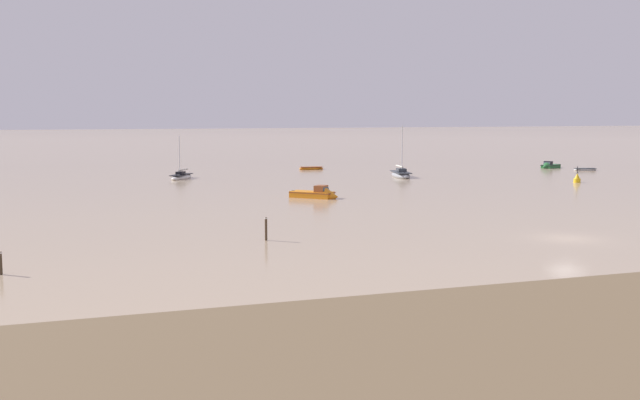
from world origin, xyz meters
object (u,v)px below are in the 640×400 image
mooring_post_near (1,264)px  mooring_post_right (266,229)px  sailboat_moored_1 (401,175)px  channel_buoy (577,179)px  sailboat_moored_0 (181,177)px  rowboat_moored_1 (311,168)px  motorboat_moored_4 (549,167)px  motorboat_moored_3 (319,195)px  rowboat_moored_0 (585,170)px

mooring_post_near → mooring_post_right: size_ratio=0.79×
sailboat_moored_1 → channel_buoy: size_ratio=3.36×
sailboat_moored_0 → sailboat_moored_1: sailboat_moored_1 is taller
rowboat_moored_1 → motorboat_moored_4: bearing=172.8°
sailboat_moored_0 → rowboat_moored_1: size_ratio=1.54×
sailboat_moored_1 → channel_buoy: sailboat_moored_1 is taller
motorboat_moored_3 → mooring_post_near: motorboat_moored_3 is taller
rowboat_moored_0 → mooring_post_near: mooring_post_near is taller
rowboat_moored_0 → sailboat_moored_1: bearing=-160.0°
rowboat_moored_0 → sailboat_moored_1: 32.91m
sailboat_moored_0 → mooring_post_near: size_ratio=4.33×
rowboat_moored_1 → channel_buoy: channel_buoy is taller
rowboat_moored_1 → mooring_post_right: (-24.17, -63.57, 0.62)m
motorboat_moored_4 → mooring_post_right: (-62.65, -53.75, 0.53)m
rowboat_moored_0 → sailboat_moored_0: size_ratio=0.60×
sailboat_moored_0 → motorboat_moored_3: bearing=51.5°
rowboat_moored_0 → motorboat_moored_4: motorboat_moored_4 is taller
channel_buoy → rowboat_moored_0: bearing=49.1°
rowboat_moored_0 → mooring_post_near: size_ratio=2.60×
rowboat_moored_1 → motorboat_moored_3: bearing=80.1°
rowboat_moored_0 → sailboat_moored_0: sailboat_moored_0 is taller
rowboat_moored_0 → motorboat_moored_3: (-52.52, -22.86, 0.16)m
sailboat_moored_1 → mooring_post_near: bearing=-31.8°
rowboat_moored_0 → motorboat_moored_3: bearing=-139.0°
motorboat_moored_3 → channel_buoy: (38.04, 6.12, 0.15)m
motorboat_moored_4 → channel_buoy: size_ratio=2.08×
motorboat_moored_3 → sailboat_moored_0: bearing=153.7°
motorboat_moored_4 → sailboat_moored_1: 31.82m
motorboat_moored_3 → mooring_post_right: bearing=-73.3°
motorboat_moored_3 → motorboat_moored_4: motorboat_moored_3 is taller
rowboat_moored_0 → motorboat_moored_3: size_ratio=0.72×
mooring_post_near → rowboat_moored_0: bearing=33.1°
rowboat_moored_0 → mooring_post_right: mooring_post_right is taller
rowboat_moored_1 → sailboat_moored_1: sailboat_moored_1 is taller
rowboat_moored_0 → sailboat_moored_1: (-32.88, -1.42, 0.18)m
rowboat_moored_1 → sailboat_moored_1: 19.42m
motorboat_moored_3 → sailboat_moored_1: size_ratio=0.68×
sailboat_moored_0 → motorboat_moored_3: size_ratio=1.21×
motorboat_moored_3 → channel_buoy: bearing=52.6°
sailboat_moored_0 → motorboat_moored_4: bearing=121.9°
rowboat_moored_0 → sailboat_moored_0: (-63.10, 5.85, 0.12)m
rowboat_moored_0 → sailboat_moored_1: size_ratio=0.49×
channel_buoy → mooring_post_near: 76.73m
sailboat_moored_1 → mooring_post_near: sailboat_moored_1 is taller
mooring_post_right → channel_buoy: bearing=31.2°
channel_buoy → mooring_post_near: channel_buoy is taller
sailboat_moored_1 → mooring_post_near: size_ratio=5.30×
motorboat_moored_3 → rowboat_moored_0: bearing=67.0°
channel_buoy → mooring_post_right: (-50.26, -30.41, 0.33)m
motorboat_moored_4 → channel_buoy: channel_buoy is taller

